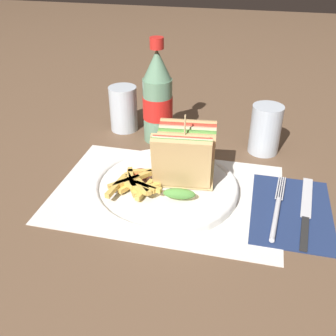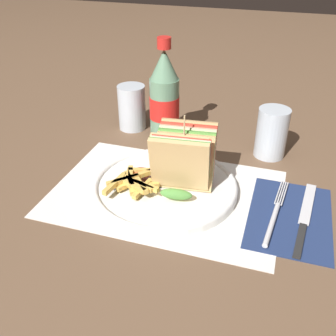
% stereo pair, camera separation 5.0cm
% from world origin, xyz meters
% --- Properties ---
extents(ground_plane, '(4.00, 4.00, 0.00)m').
position_xyz_m(ground_plane, '(0.00, 0.00, 0.00)').
color(ground_plane, brown).
extents(placemat, '(0.43, 0.30, 0.00)m').
position_xyz_m(placemat, '(-0.02, 0.01, 0.00)').
color(placemat, silver).
rests_on(placemat, ground_plane).
extents(plate_main, '(0.28, 0.28, 0.02)m').
position_xyz_m(plate_main, '(-0.02, 0.02, 0.01)').
color(plate_main, white).
rests_on(plate_main, ground_plane).
extents(club_sandwich, '(0.12, 0.13, 0.14)m').
position_xyz_m(club_sandwich, '(0.01, 0.03, 0.07)').
color(club_sandwich, tan).
rests_on(club_sandwich, plate_main).
extents(fries_pile, '(0.10, 0.10, 0.02)m').
position_xyz_m(fries_pile, '(-0.07, -0.01, 0.03)').
color(fries_pile, gold).
rests_on(fries_pile, plate_main).
extents(ketchup_blob, '(0.04, 0.03, 0.01)m').
position_xyz_m(ketchup_blob, '(-0.08, 0.03, 0.03)').
color(ketchup_blob, maroon).
rests_on(ketchup_blob, plate_main).
extents(napkin, '(0.14, 0.21, 0.00)m').
position_xyz_m(napkin, '(0.21, 0.01, 0.00)').
color(napkin, navy).
rests_on(napkin, ground_plane).
extents(fork, '(0.03, 0.20, 0.01)m').
position_xyz_m(fork, '(0.19, -0.01, 0.01)').
color(fork, silver).
rests_on(fork, napkin).
extents(knife, '(0.04, 0.22, 0.00)m').
position_xyz_m(knife, '(0.24, 0.01, 0.01)').
color(knife, black).
rests_on(knife, napkin).
extents(coke_bottle_near, '(0.07, 0.07, 0.24)m').
position_xyz_m(coke_bottle_near, '(-0.09, 0.23, 0.10)').
color(coke_bottle_near, slate).
rests_on(coke_bottle_near, ground_plane).
extents(glass_near, '(0.07, 0.07, 0.11)m').
position_xyz_m(glass_near, '(0.15, 0.22, 0.06)').
color(glass_near, silver).
rests_on(glass_near, ground_plane).
extents(glass_far, '(0.07, 0.07, 0.11)m').
position_xyz_m(glass_far, '(-0.19, 0.26, 0.05)').
color(glass_far, silver).
rests_on(glass_far, ground_plane).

